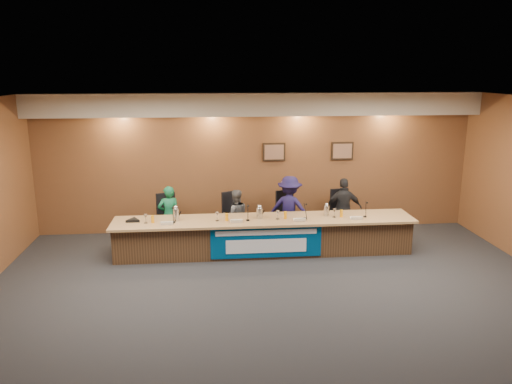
% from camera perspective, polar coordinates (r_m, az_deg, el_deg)
% --- Properties ---
extents(floor, '(10.00, 10.00, 0.00)m').
position_cam_1_polar(floor, '(8.23, 2.79, -12.85)').
color(floor, black).
rests_on(floor, ground).
extents(ceiling, '(10.00, 8.00, 0.04)m').
position_cam_1_polar(ceiling, '(7.37, 3.09, 9.99)').
color(ceiling, silver).
rests_on(ceiling, wall_back).
extents(wall_back, '(10.00, 0.04, 3.20)m').
position_cam_1_polar(wall_back, '(11.52, 0.07, 3.37)').
color(wall_back, brown).
rests_on(wall_back, floor).
extents(soffit, '(10.00, 0.50, 0.50)m').
position_cam_1_polar(soffit, '(11.10, 0.19, 10.00)').
color(soffit, beige).
rests_on(soffit, wall_back).
extents(dais_body, '(6.00, 0.80, 0.70)m').
position_cam_1_polar(dais_body, '(10.29, 0.92, -5.12)').
color(dais_body, '#442D1A').
rests_on(dais_body, floor).
extents(dais_top, '(6.10, 0.95, 0.05)m').
position_cam_1_polar(dais_top, '(10.13, 0.96, -3.20)').
color(dais_top, '#9B744A').
rests_on(dais_top, dais_body).
extents(banner, '(2.20, 0.02, 0.65)m').
position_cam_1_polar(banner, '(9.89, 1.18, -5.73)').
color(banner, navy).
rests_on(banner, dais_body).
extents(banner_text_upper, '(2.00, 0.01, 0.10)m').
position_cam_1_polar(banner_text_upper, '(9.81, 1.20, -4.66)').
color(banner_text_upper, silver).
rests_on(banner_text_upper, banner).
extents(banner_text_lower, '(1.60, 0.01, 0.28)m').
position_cam_1_polar(banner_text_lower, '(9.91, 1.19, -6.19)').
color(banner_text_lower, silver).
rests_on(banner_text_lower, banner).
extents(wall_photo_left, '(0.52, 0.04, 0.42)m').
position_cam_1_polar(wall_photo_left, '(11.49, 2.07, 4.60)').
color(wall_photo_left, black).
rests_on(wall_photo_left, wall_back).
extents(wall_photo_right, '(0.52, 0.04, 0.42)m').
position_cam_1_polar(wall_photo_right, '(11.80, 9.82, 4.65)').
color(wall_photo_right, black).
rests_on(wall_photo_right, wall_back).
extents(panelist_a, '(0.53, 0.41, 1.29)m').
position_cam_1_polar(panelist_a, '(10.87, -9.90, -2.65)').
color(panelist_a, '#105B38').
rests_on(panelist_a, floor).
extents(panelist_b, '(0.63, 0.52, 1.18)m').
position_cam_1_polar(panelist_b, '(10.86, -2.35, -2.77)').
color(panelist_b, '#4B4C50').
rests_on(panelist_b, floor).
extents(panelist_c, '(1.07, 0.85, 1.45)m').
position_cam_1_polar(panelist_c, '(10.95, 3.86, -1.91)').
color(panelist_c, '#17123E').
rests_on(panelist_c, floor).
extents(panelist_d, '(0.84, 0.43, 1.38)m').
position_cam_1_polar(panelist_d, '(11.21, 9.98, -1.91)').
color(panelist_d, black).
rests_on(panelist_d, floor).
extents(office_chair_a, '(0.63, 0.63, 0.08)m').
position_cam_1_polar(office_chair_a, '(11.01, -9.83, -3.33)').
color(office_chair_a, black).
rests_on(office_chair_a, floor).
extents(office_chair_b, '(0.64, 0.64, 0.08)m').
position_cam_1_polar(office_chair_b, '(10.99, -2.37, -3.17)').
color(office_chair_b, black).
rests_on(office_chair_b, floor).
extents(office_chair_c, '(0.61, 0.61, 0.08)m').
position_cam_1_polar(office_chair_c, '(11.11, 3.75, -3.00)').
color(office_chair_c, black).
rests_on(office_chair_c, floor).
extents(office_chair_d, '(0.54, 0.54, 0.08)m').
position_cam_1_polar(office_chair_d, '(11.36, 9.80, -2.79)').
color(office_chair_d, black).
rests_on(office_chair_d, floor).
extents(nameplate_a, '(0.24, 0.08, 0.10)m').
position_cam_1_polar(nameplate_a, '(9.84, -10.19, -3.52)').
color(nameplate_a, white).
rests_on(nameplate_a, dais_top).
extents(microphone_a, '(0.07, 0.07, 0.02)m').
position_cam_1_polar(microphone_a, '(9.99, -9.41, -3.42)').
color(microphone_a, black).
rests_on(microphone_a, dais_top).
extents(juice_glass_a, '(0.06, 0.06, 0.15)m').
position_cam_1_polar(juice_glass_a, '(10.04, -11.73, -3.06)').
color(juice_glass_a, orange).
rests_on(juice_glass_a, dais_top).
extents(water_glass_a, '(0.08, 0.08, 0.18)m').
position_cam_1_polar(water_glass_a, '(10.04, -12.49, -3.01)').
color(water_glass_a, silver).
rests_on(water_glass_a, dais_top).
extents(nameplate_b, '(0.24, 0.08, 0.10)m').
position_cam_1_polar(nameplate_b, '(9.83, -2.22, -3.31)').
color(nameplate_b, white).
rests_on(nameplate_b, dais_top).
extents(microphone_b, '(0.07, 0.07, 0.02)m').
position_cam_1_polar(microphone_b, '(9.99, -0.95, -3.23)').
color(microphone_b, black).
rests_on(microphone_b, dais_top).
extents(juice_glass_b, '(0.06, 0.06, 0.15)m').
position_cam_1_polar(juice_glass_b, '(9.98, -3.37, -2.88)').
color(juice_glass_b, orange).
rests_on(juice_glass_b, dais_top).
extents(water_glass_b, '(0.08, 0.08, 0.18)m').
position_cam_1_polar(water_glass_b, '(9.98, -4.46, -2.81)').
color(water_glass_b, silver).
rests_on(water_glass_b, dais_top).
extents(nameplate_c, '(0.24, 0.08, 0.10)m').
position_cam_1_polar(nameplate_c, '(9.95, 5.05, -3.15)').
color(nameplate_c, white).
rests_on(nameplate_c, dais_top).
extents(microphone_c, '(0.07, 0.07, 0.02)m').
position_cam_1_polar(microphone_c, '(10.16, 5.62, -3.00)').
color(microphone_c, black).
rests_on(microphone_c, dais_top).
extents(juice_glass_c, '(0.06, 0.06, 0.15)m').
position_cam_1_polar(juice_glass_c, '(10.11, 3.37, -2.66)').
color(juice_glass_c, orange).
rests_on(juice_glass_c, dais_top).
extents(water_glass_c, '(0.08, 0.08, 0.18)m').
position_cam_1_polar(water_glass_c, '(10.06, 2.50, -2.64)').
color(water_glass_c, silver).
rests_on(water_glass_c, dais_top).
extents(nameplate_d, '(0.24, 0.08, 0.10)m').
position_cam_1_polar(nameplate_d, '(10.23, 11.46, -2.90)').
color(nameplate_d, white).
rests_on(nameplate_d, dais_top).
extents(microphone_d, '(0.07, 0.07, 0.02)m').
position_cam_1_polar(microphone_d, '(10.48, 12.34, -2.75)').
color(microphone_d, black).
rests_on(microphone_d, dais_top).
extents(juice_glass_d, '(0.06, 0.06, 0.15)m').
position_cam_1_polar(juice_glass_d, '(10.36, 9.73, -2.44)').
color(juice_glass_d, orange).
rests_on(juice_glass_d, dais_top).
extents(water_glass_d, '(0.08, 0.08, 0.18)m').
position_cam_1_polar(water_glass_d, '(10.31, 8.94, -2.40)').
color(water_glass_d, silver).
rests_on(water_glass_d, dais_top).
extents(carafe_left, '(0.12, 0.12, 0.26)m').
position_cam_1_polar(carafe_left, '(10.06, -9.13, -2.58)').
color(carafe_left, silver).
rests_on(carafe_left, dais_top).
extents(carafe_mid, '(0.13, 0.13, 0.22)m').
position_cam_1_polar(carafe_mid, '(10.12, 0.40, -2.44)').
color(carafe_mid, silver).
rests_on(carafe_mid, dais_top).
extents(carafe_right, '(0.11, 0.11, 0.22)m').
position_cam_1_polar(carafe_right, '(10.38, 8.05, -2.13)').
color(carafe_right, silver).
rests_on(carafe_right, dais_top).
extents(speakerphone, '(0.32, 0.32, 0.05)m').
position_cam_1_polar(speakerphone, '(10.23, -13.86, -3.16)').
color(speakerphone, black).
rests_on(speakerphone, dais_top).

